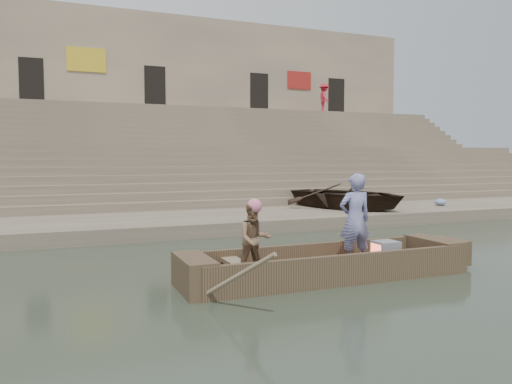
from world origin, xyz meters
TOP-DOWN VIEW (x-y plane):
  - ground at (0.00, 0.00)m, footprint 120.00×120.00m
  - lower_landing at (0.00, 8.00)m, footprint 32.00×4.00m
  - mid_landing at (0.00, 15.50)m, footprint 32.00×3.00m
  - upper_landing at (0.00, 22.50)m, footprint 32.00×3.00m
  - ghat_steps at (0.00, 17.19)m, footprint 32.00×11.00m
  - building_wall at (0.00, 26.50)m, footprint 32.00×5.07m
  - main_rowboat at (-3.28, 0.73)m, footprint 5.00×1.30m
  - rowboat_trim at (-3.07, 0.72)m, footprint 6.04×2.63m
  - standing_man at (-2.70, 0.67)m, footprint 0.67×0.48m
  - rowing_man at (-4.79, 0.58)m, footprint 0.65×0.53m
  - television at (-1.95, 0.73)m, footprint 0.46×0.42m
  - beached_rowboat at (1.98, 8.22)m, footprint 4.66×5.43m
  - pedestrian at (8.65, 21.63)m, footprint 1.02×1.38m
  - cloth_bundles at (-2.14, 8.31)m, footprint 16.53×1.47m

SIDE VIEW (x-z plane):
  - ground at x=0.00m, z-range 0.00..0.00m
  - main_rowboat at x=-3.28m, z-range 0.00..0.22m
  - lower_landing at x=0.00m, z-range 0.00..0.40m
  - rowboat_trim at x=-3.07m, z-range -0.67..1.28m
  - television at x=-1.95m, z-range 0.22..0.62m
  - cloth_bundles at x=-2.14m, z-range 0.40..0.66m
  - rowing_man at x=-4.79m, z-range 0.22..1.49m
  - beached_rowboat at x=1.98m, z-range 0.40..1.35m
  - standing_man at x=-2.70m, z-range 0.22..1.97m
  - mid_landing at x=0.00m, z-range 0.00..2.80m
  - ghat_steps at x=0.00m, z-range -0.80..4.40m
  - upper_landing at x=0.00m, z-range 0.00..5.20m
  - building_wall at x=0.00m, z-range 0.00..11.20m
  - pedestrian at x=8.65m, z-range 5.20..7.12m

